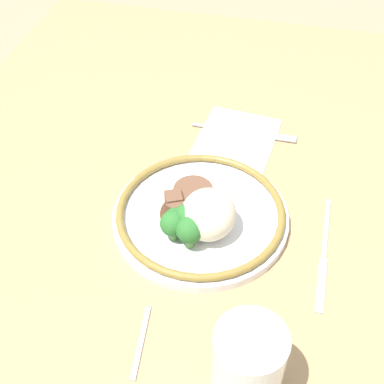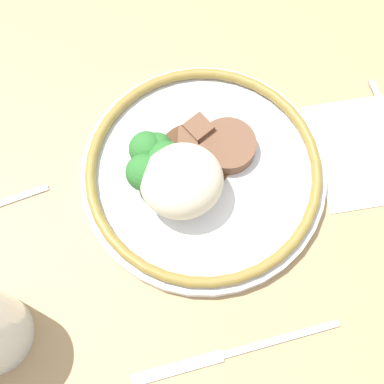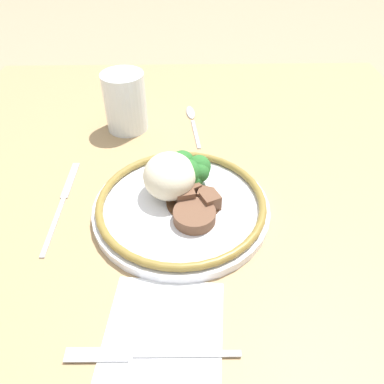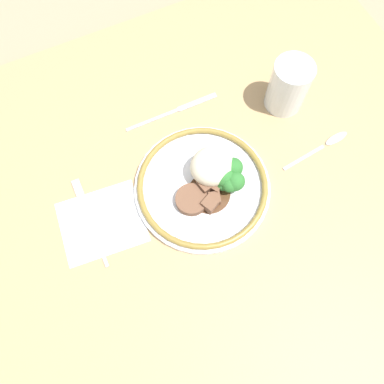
% 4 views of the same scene
% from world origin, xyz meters
% --- Properties ---
extents(ground_plane, '(8.00, 8.00, 0.00)m').
position_xyz_m(ground_plane, '(0.00, 0.00, 0.00)').
color(ground_plane, '#998466').
extents(dining_table, '(1.25, 1.00, 0.03)m').
position_xyz_m(dining_table, '(0.00, 0.00, 0.02)').
color(dining_table, tan).
rests_on(dining_table, ground).
extents(napkin, '(0.17, 0.15, 0.00)m').
position_xyz_m(napkin, '(-0.16, 0.04, 0.03)').
color(napkin, white).
rests_on(napkin, dining_table).
extents(plate, '(0.27, 0.27, 0.08)m').
position_xyz_m(plate, '(0.05, 0.02, 0.05)').
color(plate, white).
rests_on(plate, dining_table).
extents(knife, '(0.22, 0.01, 0.00)m').
position_xyz_m(knife, '(0.07, 0.21, 0.03)').
color(knife, '#ADADB2').
rests_on(knife, dining_table).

